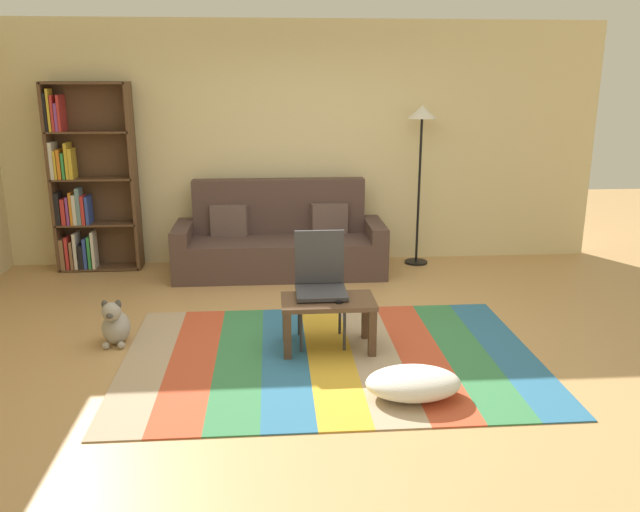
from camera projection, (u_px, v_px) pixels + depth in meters
ground_plane at (321, 343)px, 5.21m from camera, size 14.00×14.00×0.00m
back_wall at (304, 144)px, 7.29m from camera, size 6.80×0.10×2.70m
rug at (331, 357)px, 4.93m from camera, size 3.16×2.16×0.01m
couch at (280, 242)px, 7.04m from camera, size 2.26×0.80×1.00m
bookshelf at (84, 186)px, 6.99m from camera, size 0.90×0.28×2.04m
coffee_table at (328, 309)px, 5.02m from camera, size 0.73×0.43×0.41m
pouf at (413, 383)px, 4.30m from camera, size 0.64×0.44×0.19m
dog at (115, 325)px, 5.16m from camera, size 0.22×0.35×0.40m
standing_lamp at (421, 133)px, 7.06m from camera, size 0.32×0.32×1.79m
tv_remote at (338, 300)px, 4.96m from camera, size 0.05×0.15×0.02m
folding_chair at (320, 277)px, 5.15m from camera, size 0.40×0.40×0.90m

